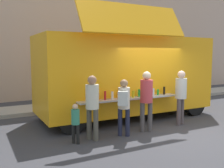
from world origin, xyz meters
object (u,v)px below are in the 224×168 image
Objects in this scene: customer_extra_browsing at (181,93)px; child_near_queue at (75,120)px; customer_mid_with_backpack at (124,102)px; customer_rear_waiting at (92,102)px; trash_bin at (159,91)px; food_truck_main at (126,74)px; customer_front_ordering at (146,96)px.

child_near_queue is at bearing 69.87° from customer_extra_browsing.
customer_mid_with_backpack is at bearing -38.11° from child_near_queue.
customer_mid_with_backpack is 0.90m from customer_rear_waiting.
customer_rear_waiting is 1.67× the size of child_near_queue.
trash_bin is 7.01m from customer_rear_waiting.
food_truck_main is at bearing 3.33° from customer_mid_with_backpack.
customer_front_ordering is 1.72× the size of child_near_queue.
customer_front_ordering is at bearing -102.93° from food_truck_main.
customer_rear_waiting is (-2.17, -1.76, -0.55)m from food_truck_main.
customer_mid_with_backpack is 0.90× the size of customer_extra_browsing.
customer_front_ordering reaches higher than customer_rear_waiting.
customer_front_ordering is 2.26m from child_near_queue.
customer_extra_browsing is at bearing -121.74° from trash_bin.
customer_extra_browsing reaches higher than customer_rear_waiting.
food_truck_main is 3.93× the size of customer_mid_with_backpack.
customer_mid_with_backpack is (-4.79, -4.22, 0.53)m from trash_bin.
food_truck_main is 4.35m from trash_bin.
trash_bin is 4.83m from customer_extra_browsing.
food_truck_main is at bearing 8.17° from customer_extra_browsing.
customer_extra_browsing is at bearing -65.72° from customer_front_ordering.
customer_rear_waiting is 3.15m from customer_extra_browsing.
food_truck_main is 2.37m from customer_mid_with_backpack.
trash_bin is 0.52× the size of customer_rear_waiting.
customer_front_ordering is at bearing -35.13° from child_near_queue.
child_near_queue reaches higher than trash_bin.
customer_extra_browsing reaches higher than customer_mid_with_backpack.
customer_front_ordering is at bearing -133.64° from trash_bin.
customer_mid_with_backpack reaches higher than child_near_queue.
customer_mid_with_backpack is at bearing 72.64° from customer_extra_browsing.
customer_extra_browsing reaches higher than child_near_queue.
customer_extra_browsing is (0.98, -1.76, -0.53)m from food_truck_main.
child_near_queue is (-6.18, -4.13, 0.17)m from trash_bin.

